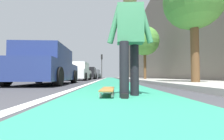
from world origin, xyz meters
TOP-DOWN VIEW (x-y plane):
  - ground_plane at (10.00, 0.00)m, footprint 80.00×80.00m
  - bike_lane_paint at (24.00, 0.00)m, footprint 56.00×1.83m
  - lane_stripe_white at (20.00, 1.06)m, footprint 52.00×0.16m
  - sidewalk_curb at (18.00, -3.12)m, footprint 52.00×3.20m
  - building_facade at (22.00, -5.65)m, footprint 40.00×1.20m
  - skateboard at (1.27, 0.21)m, footprint 0.85×0.24m
  - skater_person at (1.12, -0.14)m, footprint 0.45×0.72m
  - parked_car_near at (4.81, 2.67)m, footprint 4.08×1.97m
  - parked_car_mid at (11.38, 2.89)m, footprint 4.03×2.04m
  - parked_car_far at (18.36, 2.90)m, footprint 4.44×2.02m
  - parked_car_end at (24.58, 2.77)m, footprint 4.30×2.08m
  - traffic_light at (23.90, 1.46)m, footprint 0.33×0.28m
  - street_tree_near at (3.85, -2.72)m, footprint 2.04×2.04m
  - street_tree_mid at (11.06, -2.72)m, footprint 2.37×2.37m

SIDE VIEW (x-z plane):
  - ground_plane at x=10.00m, z-range 0.00..0.00m
  - bike_lane_paint at x=24.00m, z-range 0.00..0.00m
  - lane_stripe_white at x=20.00m, z-range 0.00..0.01m
  - sidewalk_curb at x=18.00m, z-range 0.00..0.12m
  - skateboard at x=1.27m, z-range 0.04..0.15m
  - parked_car_near at x=4.81m, z-range -0.04..1.43m
  - parked_car_mid at x=11.38m, z-range -0.04..1.43m
  - parked_car_far at x=18.36m, z-range -0.02..1.47m
  - parked_car_end at x=24.58m, z-range -0.02..1.47m
  - skater_person at x=1.12m, z-range 0.12..1.76m
  - traffic_light at x=23.90m, z-range 0.78..4.80m
  - street_tree_near at x=3.85m, z-range 0.94..4.92m
  - street_tree_mid at x=11.06m, z-range 1.01..5.44m
  - building_facade at x=22.00m, z-range 0.00..10.13m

